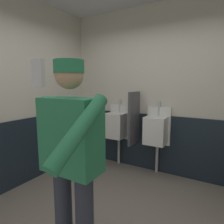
# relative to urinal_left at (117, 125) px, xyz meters

# --- Properties ---
(wall_back) EXTENTS (3.91, 0.12, 2.82)m
(wall_back) POSITION_rel_urinal_left_xyz_m (0.72, 0.22, 0.64)
(wall_back) COLOR beige
(wall_back) RESTS_ON ground_plane
(wall_left) EXTENTS (0.12, 3.90, 2.82)m
(wall_left) POSITION_rel_urinal_left_xyz_m (-0.99, -1.49, 0.64)
(wall_left) COLOR beige
(wall_left) RESTS_ON ground_plane
(wainscot_band_back) EXTENTS (3.31, 0.03, 1.00)m
(wainscot_band_back) POSITION_rel_urinal_left_xyz_m (0.72, 0.14, -0.28)
(wainscot_band_back) COLOR #19232D
(wainscot_band_back) RESTS_ON ground_plane
(wainscot_band_left) EXTENTS (0.03, 3.30, 1.00)m
(wainscot_band_left) POSITION_rel_urinal_left_xyz_m (-0.92, -1.49, -0.28)
(wainscot_band_left) COLOR #19232D
(wainscot_band_left) RESTS_ON ground_plane
(urinal_left) EXTENTS (0.40, 0.34, 1.24)m
(urinal_left) POSITION_rel_urinal_left_xyz_m (0.00, 0.00, 0.00)
(urinal_left) COLOR white
(urinal_left) RESTS_ON ground_plane
(urinal_middle) EXTENTS (0.40, 0.34, 1.24)m
(urinal_middle) POSITION_rel_urinal_left_xyz_m (0.75, 0.00, 0.00)
(urinal_middle) COLOR white
(urinal_middle) RESTS_ON ground_plane
(privacy_divider_panel) EXTENTS (0.04, 0.40, 0.90)m
(privacy_divider_panel) POSITION_rel_urinal_left_xyz_m (0.37, -0.07, 0.17)
(privacy_divider_panel) COLOR #4C4C51
(person) EXTENTS (0.67, 0.60, 1.70)m
(person) POSITION_rel_urinal_left_xyz_m (0.72, -2.01, 0.22)
(person) COLOR #2D3342
(person) RESTS_ON ground_plane
(cell_phone) EXTENTS (0.06, 0.02, 0.11)m
(cell_phone) POSITION_rel_urinal_left_xyz_m (1.03, -2.51, 0.79)
(cell_phone) COLOR silver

